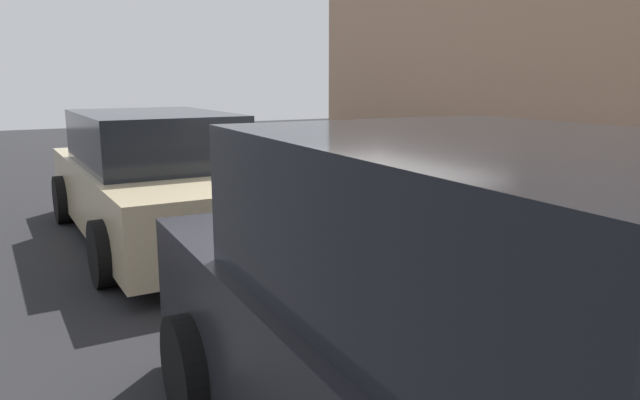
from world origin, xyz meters
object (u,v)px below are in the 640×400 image
(parked_car_beige_1, at_px, (154,180))
(suitcase_teal_9, at_px, (350,188))
(suitcase_silver_7, at_px, (407,213))
(suitcase_teal_2, at_px, (595,274))
(suitcase_black_11, at_px, (314,177))
(suitcase_red_8, at_px, (378,199))
(bollard_post, at_px, (270,164))
(suitcase_black_4, at_px, (511,242))
(suitcase_navy_5, at_px, (464,225))
(fire_hydrant, at_px, (296,168))
(parked_car_charcoal_0, at_px, (499,358))
(suitcase_olive_3, at_px, (550,249))
(suitcase_maroon_6, at_px, (431,221))
(suitcase_olive_10, at_px, (334,187))

(parked_car_beige_1, bearing_deg, suitcase_teal_9, -106.67)
(suitcase_silver_7, bearing_deg, suitcase_teal_2, 178.19)
(suitcase_teal_9, bearing_deg, suitcase_black_11, -1.48)
(suitcase_red_8, height_order, bollard_post, suitcase_red_8)
(suitcase_black_4, distance_m, suitcase_navy_5, 0.54)
(fire_hydrant, bearing_deg, suitcase_navy_5, 179.10)
(suitcase_red_8, distance_m, bollard_post, 2.82)
(suitcase_silver_7, bearing_deg, parked_car_charcoal_0, 146.89)
(suitcase_black_4, bearing_deg, suitcase_black_11, 1.23)
(parked_car_charcoal_0, bearing_deg, suitcase_black_4, -48.37)
(parked_car_beige_1, bearing_deg, suitcase_silver_7, -126.78)
(suitcase_navy_5, relative_size, fire_hydrant, 1.09)
(suitcase_olive_3, relative_size, suitcase_black_11, 0.83)
(suitcase_black_11, bearing_deg, parked_car_charcoal_0, 157.86)
(suitcase_red_8, distance_m, parked_car_beige_1, 2.71)
(parked_car_beige_1, bearing_deg, suitcase_teal_2, -151.51)
(suitcase_teal_9, height_order, fire_hydrant, suitcase_teal_9)
(suitcase_red_8, distance_m, fire_hydrant, 2.22)
(suitcase_olive_3, relative_size, bollard_post, 1.02)
(suitcase_teal_2, distance_m, suitcase_black_11, 4.62)
(suitcase_maroon_6, xyz_separation_m, fire_hydrant, (3.25, -0.05, 0.16))
(suitcase_olive_3, xyz_separation_m, parked_car_charcoal_0, (-1.72, 2.43, 0.32))
(suitcase_black_4, xyz_separation_m, suitcase_silver_7, (1.52, 0.03, -0.01))
(fire_hydrant, xyz_separation_m, parked_car_charcoal_0, (-6.46, 2.41, 0.22))
(suitcase_navy_5, bearing_deg, suitcase_teal_2, 179.23)
(suitcase_teal_2, distance_m, suitcase_olive_3, 0.53)
(suitcase_teal_2, relative_size, bollard_post, 0.96)
(suitcase_black_11, bearing_deg, suitcase_red_8, -179.25)
(suitcase_maroon_6, bearing_deg, fire_hydrant, -0.92)
(parked_car_beige_1, bearing_deg, suitcase_navy_5, -139.97)
(suitcase_black_11, distance_m, parked_car_charcoal_0, 6.28)
(suitcase_black_11, distance_m, bollard_post, 1.25)
(suitcase_olive_10, distance_m, fire_hydrant, 1.13)
(parked_car_beige_1, bearing_deg, bollard_post, -55.31)
(bollard_post, height_order, parked_car_charcoal_0, parked_car_charcoal_0)
(suitcase_olive_3, height_order, suitcase_black_11, suitcase_black_11)
(suitcase_black_11, bearing_deg, suitcase_navy_5, 179.72)
(suitcase_black_4, distance_m, bollard_post, 4.89)
(suitcase_olive_3, bearing_deg, suitcase_navy_5, 4.53)
(suitcase_black_4, xyz_separation_m, suitcase_red_8, (2.07, 0.06, 0.05))
(suitcase_teal_2, bearing_deg, suitcase_olive_10, -1.29)
(suitcase_silver_7, bearing_deg, suitcase_maroon_6, 173.88)
(suitcase_red_8, bearing_deg, suitcase_navy_5, 178.68)
(suitcase_black_11, bearing_deg, suitcase_teal_2, 179.56)
(suitcase_olive_3, relative_size, suitcase_silver_7, 1.11)
(fire_hydrant, bearing_deg, parked_car_beige_1, 111.72)
(suitcase_teal_2, xyz_separation_m, suitcase_olive_10, (4.13, -0.09, 0.04))
(suitcase_olive_10, xyz_separation_m, bollard_post, (1.73, 0.16, 0.12))
(parked_car_charcoal_0, bearing_deg, suitcase_teal_9, -26.00)
(suitcase_olive_3, relative_size, parked_car_charcoal_0, 0.20)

